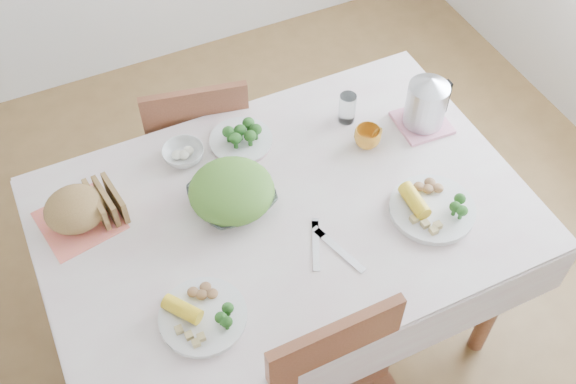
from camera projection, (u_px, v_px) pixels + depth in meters
name	position (u px, v px, depth m)	size (l,w,h in m)	color
floor	(286.00, 326.00, 2.69)	(3.60, 3.60, 0.00)	brown
dining_table	(285.00, 276.00, 2.40)	(1.40, 0.90, 0.75)	brown
tablecloth	(285.00, 211.00, 2.11)	(1.50, 1.00, 0.01)	silver
chair_far	(197.00, 137.00, 2.71)	(0.39, 0.39, 0.87)	brown
salad_bowl	(232.00, 198.00, 2.09)	(0.25, 0.25, 0.06)	white
dinner_plate_left	(203.00, 317.00, 1.85)	(0.25, 0.25, 0.02)	white
dinner_plate_right	(432.00, 209.00, 2.09)	(0.27, 0.27, 0.02)	white
broccoli_plate	(241.00, 141.00, 2.27)	(0.21, 0.21, 0.02)	beige
napkin	(80.00, 220.00, 2.07)	(0.23, 0.23, 0.00)	#FF7761
bread_loaf	(75.00, 209.00, 2.03)	(0.19, 0.18, 0.11)	olive
fruit_bowl	(184.00, 154.00, 2.22)	(0.14, 0.14, 0.04)	white
yellow_mug	(367.00, 137.00, 2.25)	(0.09, 0.09, 0.07)	orange
glass_tumbler	(347.00, 106.00, 2.30)	(0.06, 0.06, 0.11)	white
pink_tray	(422.00, 122.00, 2.33)	(0.17, 0.17, 0.01)	pink
electric_kettle	(427.00, 98.00, 2.24)	(0.14, 0.14, 0.19)	#B2B5BA
fork_left	(339.00, 250.00, 2.00)	(0.02, 0.20, 0.00)	silver
fork_right	(316.00, 245.00, 2.01)	(0.02, 0.18, 0.00)	silver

